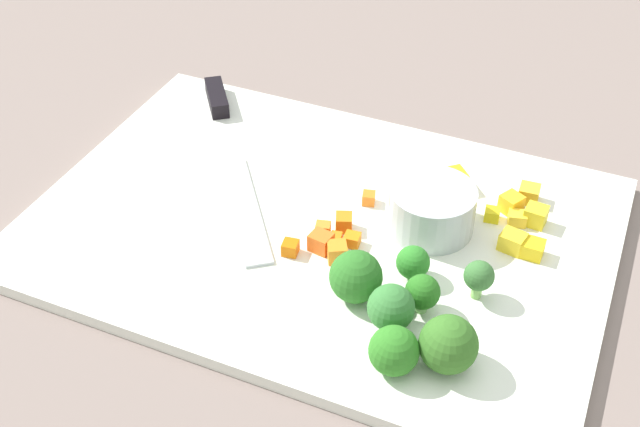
# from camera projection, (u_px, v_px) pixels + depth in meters

# --- Properties ---
(ground_plane) EXTENTS (4.00, 4.00, 0.00)m
(ground_plane) POSITION_uv_depth(u_px,v_px,m) (320.00, 232.00, 0.73)
(ground_plane) COLOR slate
(cutting_board) EXTENTS (0.50, 0.35, 0.01)m
(cutting_board) POSITION_uv_depth(u_px,v_px,m) (320.00, 227.00, 0.72)
(cutting_board) COLOR white
(cutting_board) RESTS_ON ground_plane
(prep_bowl) EXTENTS (0.08, 0.08, 0.04)m
(prep_bowl) POSITION_uv_depth(u_px,v_px,m) (432.00, 209.00, 0.70)
(prep_bowl) COLOR #B6BDC0
(prep_bowl) RESTS_ON cutting_board
(chef_knife) EXTENTS (0.19, 0.25, 0.02)m
(chef_knife) POSITION_uv_depth(u_px,v_px,m) (226.00, 135.00, 0.82)
(chef_knife) COLOR silver
(chef_knife) RESTS_ON cutting_board
(carrot_dice_0) EXTENTS (0.01, 0.01, 0.01)m
(carrot_dice_0) POSITION_uv_depth(u_px,v_px,m) (323.00, 229.00, 0.70)
(carrot_dice_0) COLOR orange
(carrot_dice_0) RESTS_ON cutting_board
(carrot_dice_1) EXTENTS (0.01, 0.01, 0.01)m
(carrot_dice_1) POSITION_uv_depth(u_px,v_px,m) (336.00, 239.00, 0.70)
(carrot_dice_1) COLOR orange
(carrot_dice_1) RESTS_ON cutting_board
(carrot_dice_2) EXTENTS (0.01, 0.01, 0.01)m
(carrot_dice_2) POSITION_uv_depth(u_px,v_px,m) (369.00, 198.00, 0.74)
(carrot_dice_2) COLOR orange
(carrot_dice_2) RESTS_ON cutting_board
(carrot_dice_3) EXTENTS (0.01, 0.01, 0.01)m
(carrot_dice_3) POSITION_uv_depth(u_px,v_px,m) (352.00, 240.00, 0.69)
(carrot_dice_3) COLOR orange
(carrot_dice_3) RESTS_ON cutting_board
(carrot_dice_4) EXTENTS (0.02, 0.02, 0.02)m
(carrot_dice_4) POSITION_uv_depth(u_px,v_px,m) (321.00, 242.00, 0.69)
(carrot_dice_4) COLOR orange
(carrot_dice_4) RESTS_ON cutting_board
(carrot_dice_5) EXTENTS (0.01, 0.02, 0.01)m
(carrot_dice_5) POSITION_uv_depth(u_px,v_px,m) (290.00, 248.00, 0.69)
(carrot_dice_5) COLOR orange
(carrot_dice_5) RESTS_ON cutting_board
(carrot_dice_6) EXTENTS (0.02, 0.02, 0.02)m
(carrot_dice_6) POSITION_uv_depth(u_px,v_px,m) (337.00, 252.00, 0.68)
(carrot_dice_6) COLOR orange
(carrot_dice_6) RESTS_ON cutting_board
(carrot_dice_7) EXTENTS (0.02, 0.02, 0.01)m
(carrot_dice_7) POSITION_uv_depth(u_px,v_px,m) (344.00, 222.00, 0.71)
(carrot_dice_7) COLOR orange
(carrot_dice_7) RESTS_ON cutting_board
(pepper_dice_0) EXTENTS (0.02, 0.02, 0.02)m
(pepper_dice_0) POSITION_uv_depth(u_px,v_px,m) (536.00, 216.00, 0.71)
(pepper_dice_0) COLOR yellow
(pepper_dice_0) RESTS_ON cutting_board
(pepper_dice_1) EXTENTS (0.02, 0.02, 0.01)m
(pepper_dice_1) POSITION_uv_depth(u_px,v_px,m) (532.00, 249.00, 0.68)
(pepper_dice_1) COLOR yellow
(pepper_dice_1) RESTS_ON cutting_board
(pepper_dice_2) EXTENTS (0.02, 0.02, 0.02)m
(pepper_dice_2) POSITION_uv_depth(u_px,v_px,m) (529.00, 194.00, 0.74)
(pepper_dice_2) COLOR yellow
(pepper_dice_2) RESTS_ON cutting_board
(pepper_dice_3) EXTENTS (0.01, 0.01, 0.01)m
(pepper_dice_3) POSITION_uv_depth(u_px,v_px,m) (492.00, 214.00, 0.72)
(pepper_dice_3) COLOR yellow
(pepper_dice_3) RESTS_ON cutting_board
(pepper_dice_4) EXTENTS (0.02, 0.02, 0.02)m
(pepper_dice_4) POSITION_uv_depth(u_px,v_px,m) (511.00, 203.00, 0.73)
(pepper_dice_4) COLOR yellow
(pepper_dice_4) RESTS_ON cutting_board
(pepper_dice_5) EXTENTS (0.02, 0.02, 0.02)m
(pepper_dice_5) POSITION_uv_depth(u_px,v_px,m) (512.00, 242.00, 0.69)
(pepper_dice_5) COLOR yellow
(pepper_dice_5) RESTS_ON cutting_board
(pepper_dice_6) EXTENTS (0.03, 0.03, 0.02)m
(pepper_dice_6) POSITION_uv_depth(u_px,v_px,m) (453.00, 180.00, 0.75)
(pepper_dice_6) COLOR yellow
(pepper_dice_6) RESTS_ON cutting_board
(pepper_dice_7) EXTENTS (0.02, 0.02, 0.01)m
(pepper_dice_7) POSITION_uv_depth(u_px,v_px,m) (517.00, 218.00, 0.72)
(pepper_dice_7) COLOR yellow
(pepper_dice_7) RESTS_ON cutting_board
(broccoli_floret_0) EXTENTS (0.03, 0.03, 0.03)m
(broccoli_floret_0) POSITION_uv_depth(u_px,v_px,m) (422.00, 293.00, 0.63)
(broccoli_floret_0) COLOR #7FB466
(broccoli_floret_0) RESTS_ON cutting_board
(broccoli_floret_1) EXTENTS (0.03, 0.03, 0.03)m
(broccoli_floret_1) POSITION_uv_depth(u_px,v_px,m) (413.00, 263.00, 0.66)
(broccoli_floret_1) COLOR #81AC67
(broccoli_floret_1) RESTS_ON cutting_board
(broccoli_floret_2) EXTENTS (0.04, 0.04, 0.04)m
(broccoli_floret_2) POSITION_uv_depth(u_px,v_px,m) (394.00, 351.00, 0.58)
(broccoli_floret_2) COLOR #8ABF5F
(broccoli_floret_2) RESTS_ON cutting_board
(broccoli_floret_3) EXTENTS (0.04, 0.04, 0.04)m
(broccoli_floret_3) POSITION_uv_depth(u_px,v_px,m) (356.00, 277.00, 0.64)
(broccoli_floret_3) COLOR #8BB66A
(broccoli_floret_3) RESTS_ON cutting_board
(broccoli_floret_4) EXTENTS (0.02, 0.02, 0.03)m
(broccoli_floret_4) POSITION_uv_depth(u_px,v_px,m) (479.00, 277.00, 0.64)
(broccoli_floret_4) COLOR #87C263
(broccoli_floret_4) RESTS_ON cutting_board
(broccoli_floret_5) EXTENTS (0.04, 0.04, 0.04)m
(broccoli_floret_5) POSITION_uv_depth(u_px,v_px,m) (448.00, 345.00, 0.58)
(broccoli_floret_5) COLOR #86C46D
(broccoli_floret_5) RESTS_ON cutting_board
(broccoli_floret_6) EXTENTS (0.04, 0.04, 0.04)m
(broccoli_floret_6) POSITION_uv_depth(u_px,v_px,m) (391.00, 308.00, 0.61)
(broccoli_floret_6) COLOR #8DBF60
(broccoli_floret_6) RESTS_ON cutting_board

